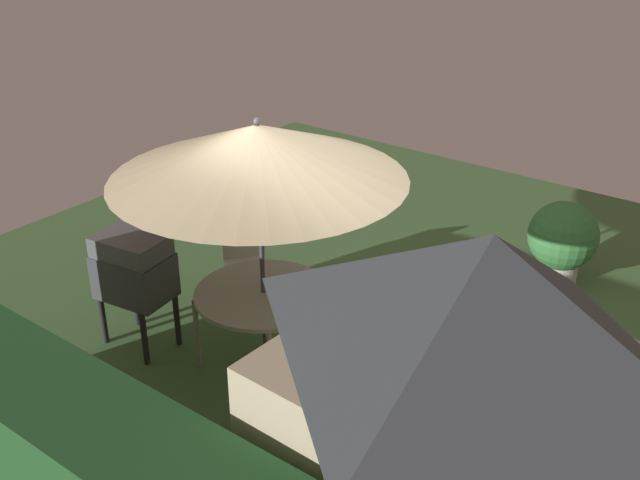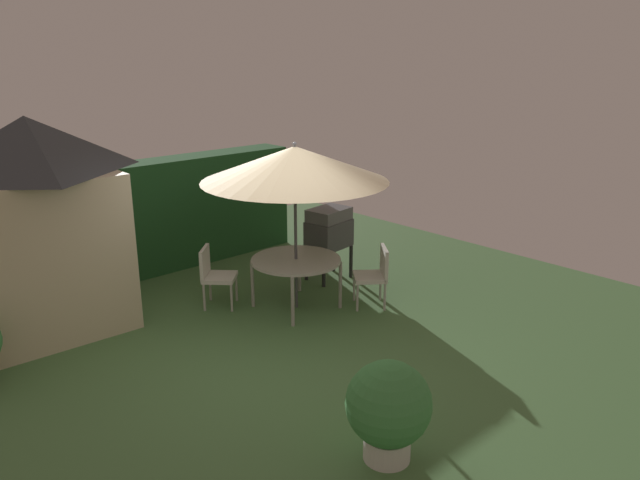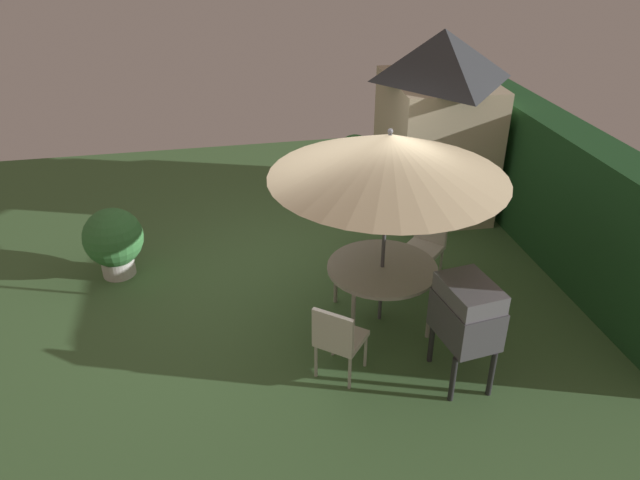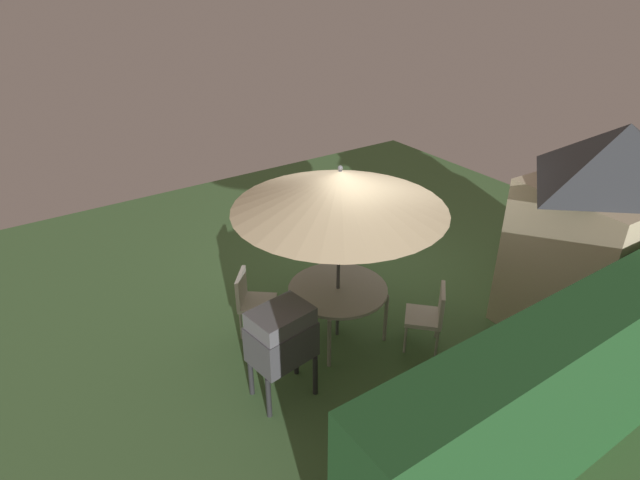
{
  "view_description": "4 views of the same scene",
  "coord_description": "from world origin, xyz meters",
  "px_view_note": "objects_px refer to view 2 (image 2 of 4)",
  "views": [
    {
      "loc": [
        -3.22,
        5.19,
        4.33
      ],
      "look_at": [
        0.63,
        0.11,
        1.17
      ],
      "focal_mm": 42.43,
      "sensor_mm": 36.0,
      "label": 1
    },
    {
      "loc": [
        -4.53,
        -5.75,
        3.64
      ],
      "look_at": [
        0.74,
        -0.06,
        1.23
      ],
      "focal_mm": 34.44,
      "sensor_mm": 36.0,
      "label": 2
    },
    {
      "loc": [
        6.72,
        -1.25,
        4.53
      ],
      "look_at": [
        0.72,
        -0.08,
        1.09
      ],
      "focal_mm": 34.13,
      "sensor_mm": 36.0,
      "label": 3
    },
    {
      "loc": [
        4.34,
        5.26,
        4.57
      ],
      "look_at": [
        0.72,
        -0.05,
        1.11
      ],
      "focal_mm": 29.59,
      "sensor_mm": 36.0,
      "label": 4
    }
  ],
  "objects_px": {
    "garden_shed": "(39,226)",
    "patio_umbrella": "(295,164)",
    "patio_table": "(296,262)",
    "chair_far_side": "(375,272)",
    "chair_near_shed": "(214,273)",
    "bbq_grill": "(329,230)",
    "potted_plant_by_grill": "(388,407)"
  },
  "relations": [
    {
      "from": "potted_plant_by_grill",
      "to": "patio_umbrella",
      "type": "bearing_deg",
      "value": 62.64
    },
    {
      "from": "garden_shed",
      "to": "patio_umbrella",
      "type": "height_order",
      "value": "garden_shed"
    },
    {
      "from": "chair_near_shed",
      "to": "chair_far_side",
      "type": "distance_m",
      "value": 2.37
    },
    {
      "from": "patio_table",
      "to": "patio_umbrella",
      "type": "xyz_separation_m",
      "value": [
        0.0,
        0.0,
        1.44
      ]
    },
    {
      "from": "patio_umbrella",
      "to": "chair_near_shed",
      "type": "bearing_deg",
      "value": 134.44
    },
    {
      "from": "patio_table",
      "to": "chair_near_shed",
      "type": "xyz_separation_m",
      "value": [
        -0.85,
        0.86,
        -0.18
      ]
    },
    {
      "from": "potted_plant_by_grill",
      "to": "patio_table",
      "type": "bearing_deg",
      "value": 62.64
    },
    {
      "from": "bbq_grill",
      "to": "chair_far_side",
      "type": "bearing_deg",
      "value": -102.0
    },
    {
      "from": "garden_shed",
      "to": "potted_plant_by_grill",
      "type": "height_order",
      "value": "garden_shed"
    },
    {
      "from": "patio_umbrella",
      "to": "chair_near_shed",
      "type": "height_order",
      "value": "patio_umbrella"
    },
    {
      "from": "chair_far_side",
      "to": "potted_plant_by_grill",
      "type": "relative_size",
      "value": 0.92
    },
    {
      "from": "chair_near_shed",
      "to": "potted_plant_by_grill",
      "type": "relative_size",
      "value": 0.92
    },
    {
      "from": "garden_shed",
      "to": "chair_far_side",
      "type": "distance_m",
      "value": 4.63
    },
    {
      "from": "patio_table",
      "to": "patio_umbrella",
      "type": "distance_m",
      "value": 1.44
    },
    {
      "from": "bbq_grill",
      "to": "patio_umbrella",
      "type": "bearing_deg",
      "value": -155.12
    },
    {
      "from": "chair_near_shed",
      "to": "potted_plant_by_grill",
      "type": "distance_m",
      "value": 4.19
    },
    {
      "from": "potted_plant_by_grill",
      "to": "chair_near_shed",
      "type": "bearing_deg",
      "value": 78.6
    },
    {
      "from": "bbq_grill",
      "to": "chair_near_shed",
      "type": "bearing_deg",
      "value": 171.03
    },
    {
      "from": "chair_near_shed",
      "to": "potted_plant_by_grill",
      "type": "height_order",
      "value": "potted_plant_by_grill"
    },
    {
      "from": "garden_shed",
      "to": "patio_table",
      "type": "xyz_separation_m",
      "value": [
        2.92,
        -1.7,
        -0.76
      ]
    },
    {
      "from": "patio_table",
      "to": "chair_far_side",
      "type": "xyz_separation_m",
      "value": [
        0.9,
        -0.73,
        -0.18
      ]
    },
    {
      "from": "chair_far_side",
      "to": "potted_plant_by_grill",
      "type": "xyz_separation_m",
      "value": [
        -2.58,
        -2.5,
        0.02
      ]
    },
    {
      "from": "garden_shed",
      "to": "chair_far_side",
      "type": "relative_size",
      "value": 3.19
    },
    {
      "from": "bbq_grill",
      "to": "chair_far_side",
      "type": "relative_size",
      "value": 1.33
    },
    {
      "from": "bbq_grill",
      "to": "chair_far_side",
      "type": "distance_m",
      "value": 1.35
    },
    {
      "from": "patio_table",
      "to": "chair_near_shed",
      "type": "relative_size",
      "value": 1.45
    },
    {
      "from": "patio_table",
      "to": "chair_near_shed",
      "type": "distance_m",
      "value": 1.22
    },
    {
      "from": "chair_near_shed",
      "to": "chair_far_side",
      "type": "height_order",
      "value": "same"
    },
    {
      "from": "garden_shed",
      "to": "chair_far_side",
      "type": "height_order",
      "value": "garden_shed"
    },
    {
      "from": "patio_umbrella",
      "to": "chair_far_side",
      "type": "xyz_separation_m",
      "value": [
        0.9,
        -0.73,
        -1.62
      ]
    },
    {
      "from": "garden_shed",
      "to": "patio_umbrella",
      "type": "bearing_deg",
      "value": -30.16
    },
    {
      "from": "patio_table",
      "to": "potted_plant_by_grill",
      "type": "height_order",
      "value": "potted_plant_by_grill"
    }
  ]
}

